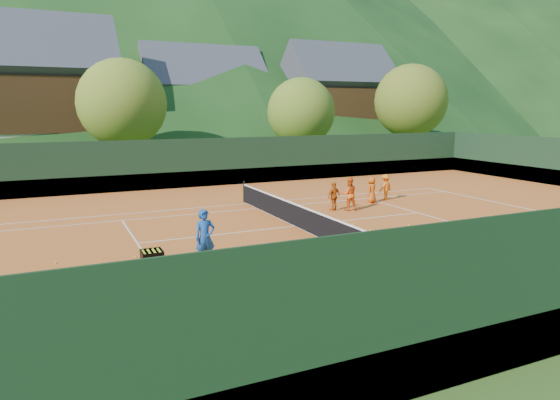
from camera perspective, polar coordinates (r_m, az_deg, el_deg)
name	(u,v)px	position (r m, az deg, el deg)	size (l,w,h in m)	color
ground	(295,227)	(20.73, 1.77, -3.05)	(400.00, 400.00, 0.00)	#2C4C17
clay_court	(295,226)	(20.73, 1.77, -3.03)	(40.00, 24.00, 0.02)	#C65C20
coach	(205,238)	(15.54, -8.57, -4.29)	(0.65, 0.43, 1.78)	#17499A
student_a	(349,194)	(23.98, 7.90, 0.69)	(0.77, 0.60, 1.59)	orange
student_b	(334,196)	(23.89, 6.18, 0.44)	(0.81, 0.34, 1.38)	#CC5A12
student_c	(372,190)	(26.16, 10.46, 1.16)	(0.66, 0.43, 1.35)	#D35812
student_d	(385,187)	(27.08, 11.95, 1.45)	(0.89, 0.51, 1.38)	orange
tennis_ball_0	(56,262)	(17.32, -24.22, -6.52)	(0.07, 0.07, 0.07)	#DBF428
tennis_ball_1	(500,247)	(19.14, 23.86, -4.93)	(0.07, 0.07, 0.07)	#DBF428
tennis_ball_2	(353,224)	(21.13, 8.39, -2.75)	(0.07, 0.07, 0.07)	#DBF428
tennis_ball_4	(165,309)	(12.62, -13.04, -12.09)	(0.07, 0.07, 0.07)	#DBF428
tennis_ball_5	(135,257)	(17.09, -16.22, -6.23)	(0.07, 0.07, 0.07)	#DBF428
tennis_ball_7	(356,240)	(18.61, 8.66, -4.57)	(0.07, 0.07, 0.07)	#DBF428
tennis_ball_8	(417,274)	(15.27, 15.34, -8.18)	(0.07, 0.07, 0.07)	#DBF428
tennis_ball_9	(203,283)	(14.22, -8.85, -9.32)	(0.07, 0.07, 0.07)	#DBF428
tennis_ball_10	(269,253)	(16.85, -1.23, -6.04)	(0.07, 0.07, 0.07)	#DBF428
tennis_ball_11	(487,265)	(16.89, 22.62, -6.82)	(0.07, 0.07, 0.07)	#DBF428
tennis_ball_12	(560,276)	(16.65, 29.37, -7.62)	(0.07, 0.07, 0.07)	#DBF428
tennis_ball_13	(427,228)	(21.16, 16.49, -3.05)	(0.07, 0.07, 0.07)	#DBF428
tennis_ball_14	(73,301)	(13.81, -22.53, -10.63)	(0.07, 0.07, 0.07)	#DBF428
tennis_ball_16	(388,317)	(12.18, 12.24, -12.90)	(0.07, 0.07, 0.07)	#DBF428
tennis_ball_17	(322,279)	(14.39, 4.84, -8.99)	(0.07, 0.07, 0.07)	#DBF428
tennis_ball_18	(409,225)	(21.41, 14.50, -2.80)	(0.07, 0.07, 0.07)	#DBF428
tennis_ball_19	(70,297)	(14.16, -22.88, -10.13)	(0.07, 0.07, 0.07)	#DBF428
tennis_ball_20	(397,274)	(15.11, 13.18, -8.28)	(0.07, 0.07, 0.07)	#DBF428
tennis_ball_21	(370,230)	(20.20, 10.27, -3.42)	(0.07, 0.07, 0.07)	#DBF428
tennis_ball_22	(244,258)	(16.30, -4.10, -6.64)	(0.07, 0.07, 0.07)	#DBF428
tennis_ball_23	(205,267)	(15.52, -8.59, -7.61)	(0.07, 0.07, 0.07)	#DBF428
tennis_ball_24	(381,260)	(16.41, 11.43, -6.71)	(0.07, 0.07, 0.07)	#DBF428
tennis_ball_25	(382,293)	(13.60, 11.56, -10.34)	(0.07, 0.07, 0.07)	#DBF428
tennis_ball_26	(446,285)	(14.58, 18.43, -9.24)	(0.07, 0.07, 0.07)	#DBF428
tennis_ball_27	(81,267)	(16.58, -21.75, -7.08)	(0.07, 0.07, 0.07)	#DBF428
tennis_ball_28	(185,336)	(11.17, -10.84, -15.07)	(0.07, 0.07, 0.07)	#DBF428
court_lines	(295,226)	(20.72, 1.77, -2.99)	(23.83, 11.03, 0.00)	white
tennis_net	(295,214)	(20.61, 1.78, -1.65)	(0.10, 12.07, 1.10)	black
perimeter_fence	(296,197)	(20.47, 1.79, 0.40)	(40.40, 24.24, 3.00)	black
ball_hopper	(152,259)	(14.15, -14.40, -6.60)	(0.57, 0.57, 1.00)	black
chalet_left	(33,99)	(48.04, -26.41, 10.33)	(13.80, 9.93, 12.92)	beige
chalet_mid	(203,107)	(54.15, -8.83, 10.47)	(12.65, 8.82, 11.45)	beige
chalet_right	(337,104)	(56.12, 6.48, 10.79)	(11.50, 8.82, 11.91)	beige
tree_b	(122,103)	(38.35, -17.56, 10.49)	(6.40, 6.40, 8.40)	#41291A
tree_c	(301,112)	(41.63, 2.45, 10.02)	(5.60, 5.60, 7.35)	#42281A
tree_d	(411,101)	(49.08, 14.70, 10.90)	(6.80, 6.80, 8.93)	#42291A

